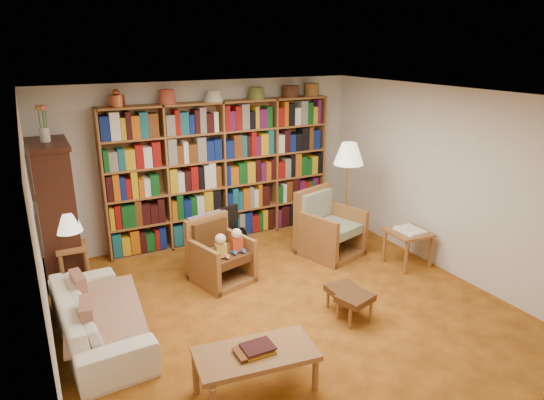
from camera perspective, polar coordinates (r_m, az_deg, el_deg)
floor at (r=6.00m, az=1.08°, el=-12.32°), size 5.00×5.00×0.00m
ceiling at (r=5.21m, az=1.25°, el=12.18°), size 5.00×5.00×0.00m
wall_back at (r=7.68m, az=-7.72°, el=4.45°), size 5.00×0.00×5.00m
wall_front at (r=3.67m, az=20.44°, el=-12.24°), size 5.00×0.00×5.00m
wall_left at (r=4.89m, az=-25.72°, el=-5.19°), size 0.00×5.00×5.00m
wall_right at (r=6.97m, az=19.61°, el=2.15°), size 0.00×5.00×5.00m
bookshelf at (r=7.61m, az=-5.84°, el=3.78°), size 3.60×0.30×2.42m
curio_cabinet at (r=6.88m, az=-24.09°, el=-1.17°), size 0.50×0.95×2.40m
framed_pictures at (r=5.06m, az=-26.19°, el=0.00°), size 0.03×0.52×0.97m
sofa at (r=5.57m, az=-19.76°, el=-12.77°), size 1.92×0.85×0.55m
sofa_throw at (r=5.56m, az=-19.27°, el=-12.46°), size 0.89×1.51×0.04m
cushion_left at (r=5.79m, az=-21.73°, el=-9.82°), size 0.15×0.36×0.34m
cushion_right at (r=5.17m, az=-20.86°, el=-13.18°), size 0.15×0.37×0.36m
side_table_lamp at (r=6.72m, az=-22.39°, el=-6.31°), size 0.39×0.39×0.58m
table_lamp at (r=6.55m, az=-22.88°, el=-2.51°), size 0.34×0.34×0.46m
armchair_leather at (r=6.52m, az=-6.25°, el=-6.35°), size 0.86×0.87×0.86m
armchair_sage at (r=7.33m, az=6.45°, el=-3.40°), size 1.01×1.02×0.97m
wheelchair at (r=6.93m, az=-4.92°, el=-4.59°), size 0.50×0.65×0.82m
floor_lamp at (r=7.19m, az=9.00°, el=4.88°), size 0.44×0.44×1.65m
side_table_papers at (r=7.11m, az=15.76°, el=-4.12°), size 0.57×0.57×0.54m
footstool_a at (r=5.87m, az=8.32°, el=-10.51°), size 0.35×0.30×0.30m
footstool_b at (r=5.66m, az=9.74°, el=-11.50°), size 0.46×0.42×0.32m
coffee_table at (r=4.54m, az=-1.93°, el=-17.91°), size 1.13×0.66×0.47m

